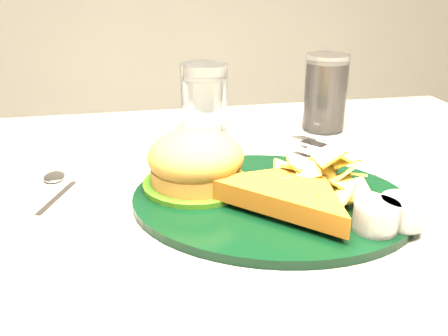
% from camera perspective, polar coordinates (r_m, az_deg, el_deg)
% --- Properties ---
extents(dinner_plate, '(0.43, 0.40, 0.08)m').
position_cam_1_polar(dinner_plate, '(0.62, 5.54, -0.90)').
color(dinner_plate, black).
rests_on(dinner_plate, table).
extents(water_glass, '(0.10, 0.10, 0.13)m').
position_cam_1_polar(water_glass, '(0.87, -2.28, 7.73)').
color(water_glass, white).
rests_on(water_glass, table).
extents(cola_glass, '(0.09, 0.09, 0.14)m').
position_cam_1_polar(cola_glass, '(0.92, 11.52, 8.40)').
color(cola_glass, black).
rests_on(cola_glass, table).
extents(fork_napkin, '(0.22, 0.23, 0.01)m').
position_cam_1_polar(fork_napkin, '(0.76, 11.97, 0.60)').
color(fork_napkin, silver).
rests_on(fork_napkin, table).
extents(spoon, '(0.09, 0.15, 0.01)m').
position_cam_1_polar(spoon, '(0.68, -18.54, -3.11)').
color(spoon, silver).
rests_on(spoon, table).
extents(wrapped_straw, '(0.20, 0.11, 0.01)m').
position_cam_1_polar(wrapped_straw, '(0.86, -12.35, 2.75)').
color(wrapped_straw, white).
rests_on(wrapped_straw, table).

